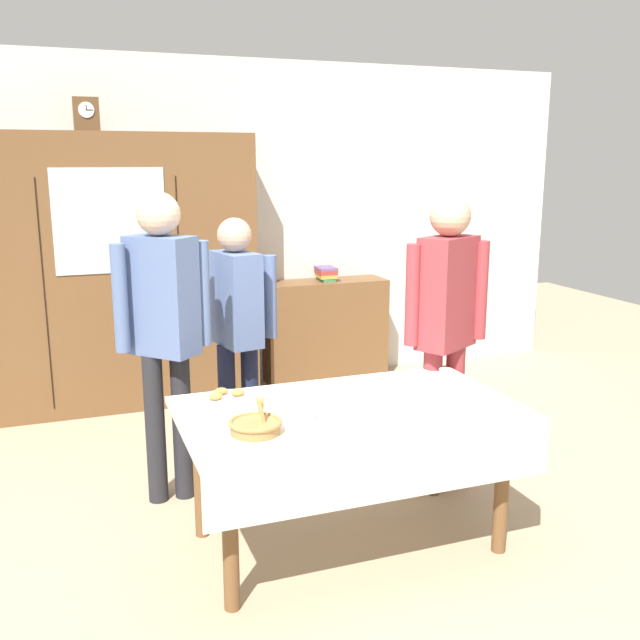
{
  "coord_description": "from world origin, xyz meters",
  "views": [
    {
      "loc": [
        -1.26,
        -3.23,
        1.89
      ],
      "look_at": [
        0.0,
        0.2,
        1.07
      ],
      "focal_mm": 39.97,
      "sensor_mm": 36.0,
      "label": 1
    }
  ],
  "objects_px": {
    "pastry_plate": "(226,397)",
    "spoon_near_right": "(353,428)",
    "tea_cup_mid_left": "(446,375)",
    "bread_basket": "(256,426)",
    "wall_cabinet": "(111,274)",
    "spoon_front_edge": "(438,398)",
    "tea_cup_near_left": "(462,391)",
    "bookshelf_low": "(326,331)",
    "tea_cup_front_edge": "(372,415)",
    "person_by_cabinet": "(163,317)",
    "book_stack": "(326,273)",
    "mantel_clock": "(86,114)",
    "tea_cup_mid_right": "(307,415)",
    "dining_table": "(351,429)",
    "person_beside_shelf": "(237,318)",
    "person_behind_table_left": "(446,313)",
    "spoon_mid_left": "(307,390)"
  },
  "relations": [
    {
      "from": "wall_cabinet",
      "to": "tea_cup_near_left",
      "type": "height_order",
      "value": "wall_cabinet"
    },
    {
      "from": "tea_cup_near_left",
      "to": "bread_basket",
      "type": "bearing_deg",
      "value": -173.3
    },
    {
      "from": "tea_cup_near_left",
      "to": "pastry_plate",
      "type": "distance_m",
      "value": 1.19
    },
    {
      "from": "bread_basket",
      "to": "bookshelf_low",
      "type": "bearing_deg",
      "value": 63.55
    },
    {
      "from": "tea_cup_mid_left",
      "to": "spoon_mid_left",
      "type": "xyz_separation_m",
      "value": [
        -0.77,
        0.09,
        -0.02
      ]
    },
    {
      "from": "pastry_plate",
      "to": "tea_cup_near_left",
      "type": "bearing_deg",
      "value": -17.09
    },
    {
      "from": "wall_cabinet",
      "to": "tea_cup_front_edge",
      "type": "distance_m",
      "value": 2.93
    },
    {
      "from": "tea_cup_near_left",
      "to": "person_by_cabinet",
      "type": "height_order",
      "value": "person_by_cabinet"
    },
    {
      "from": "pastry_plate",
      "to": "person_beside_shelf",
      "type": "relative_size",
      "value": 0.18
    },
    {
      "from": "mantel_clock",
      "to": "tea_cup_mid_right",
      "type": "bearing_deg",
      "value": -74.16
    },
    {
      "from": "tea_cup_mid_right",
      "to": "bread_basket",
      "type": "height_order",
      "value": "bread_basket"
    },
    {
      "from": "dining_table",
      "to": "wall_cabinet",
      "type": "relative_size",
      "value": 0.74
    },
    {
      "from": "pastry_plate",
      "to": "spoon_near_right",
      "type": "bearing_deg",
      "value": -52.74
    },
    {
      "from": "spoon_near_right",
      "to": "book_stack",
      "type": "bearing_deg",
      "value": 71.56
    },
    {
      "from": "person_behind_table_left",
      "to": "tea_cup_front_edge",
      "type": "bearing_deg",
      "value": -139.14
    },
    {
      "from": "dining_table",
      "to": "pastry_plate",
      "type": "distance_m",
      "value": 0.65
    },
    {
      "from": "bread_basket",
      "to": "tea_cup_near_left",
      "type": "bearing_deg",
      "value": 6.7
    },
    {
      "from": "tea_cup_near_left",
      "to": "spoon_near_right",
      "type": "xyz_separation_m",
      "value": [
        -0.7,
        -0.23,
        -0.02
      ]
    },
    {
      "from": "dining_table",
      "to": "spoon_near_right",
      "type": "relative_size",
      "value": 13.69
    },
    {
      "from": "tea_cup_front_edge",
      "to": "spoon_near_right",
      "type": "height_order",
      "value": "tea_cup_front_edge"
    },
    {
      "from": "spoon_near_right",
      "to": "dining_table",
      "type": "bearing_deg",
      "value": 69.01
    },
    {
      "from": "bread_basket",
      "to": "person_behind_table_left",
      "type": "distance_m",
      "value": 1.46
    },
    {
      "from": "spoon_front_edge",
      "to": "person_beside_shelf",
      "type": "xyz_separation_m",
      "value": [
        -0.73,
        1.23,
        0.21
      ]
    },
    {
      "from": "book_stack",
      "to": "mantel_clock",
      "type": "bearing_deg",
      "value": -178.43
    },
    {
      "from": "wall_cabinet",
      "to": "bookshelf_low",
      "type": "relative_size",
      "value": 2.09
    },
    {
      "from": "spoon_front_edge",
      "to": "tea_cup_near_left",
      "type": "bearing_deg",
      "value": -0.71
    },
    {
      "from": "book_stack",
      "to": "spoon_front_edge",
      "type": "relative_size",
      "value": 1.93
    },
    {
      "from": "tea_cup_mid_left",
      "to": "spoon_front_edge",
      "type": "height_order",
      "value": "tea_cup_mid_left"
    },
    {
      "from": "bread_basket",
      "to": "person_by_cabinet",
      "type": "height_order",
      "value": "person_by_cabinet"
    },
    {
      "from": "tea_cup_front_edge",
      "to": "spoon_near_right",
      "type": "relative_size",
      "value": 1.09
    },
    {
      "from": "tea_cup_mid_left",
      "to": "bread_basket",
      "type": "relative_size",
      "value": 0.54
    },
    {
      "from": "spoon_mid_left",
      "to": "dining_table",
      "type": "bearing_deg",
      "value": -72.58
    },
    {
      "from": "dining_table",
      "to": "tea_cup_mid_left",
      "type": "bearing_deg",
      "value": 20.97
    },
    {
      "from": "wall_cabinet",
      "to": "person_beside_shelf",
      "type": "distance_m",
      "value": 1.51
    },
    {
      "from": "wall_cabinet",
      "to": "spoon_front_edge",
      "type": "xyz_separation_m",
      "value": [
        1.37,
        -2.59,
        -0.32
      ]
    },
    {
      "from": "mantel_clock",
      "to": "spoon_mid_left",
      "type": "xyz_separation_m",
      "value": [
        0.9,
        -2.25,
        -1.49
      ]
    },
    {
      "from": "tea_cup_mid_right",
      "to": "spoon_front_edge",
      "type": "relative_size",
      "value": 1.09
    },
    {
      "from": "tea_cup_front_edge",
      "to": "bread_basket",
      "type": "relative_size",
      "value": 0.54
    },
    {
      "from": "bookshelf_low",
      "to": "tea_cup_mid_right",
      "type": "distance_m",
      "value": 2.94
    },
    {
      "from": "dining_table",
      "to": "bread_basket",
      "type": "relative_size",
      "value": 6.79
    },
    {
      "from": "pastry_plate",
      "to": "bookshelf_low",
      "type": "bearing_deg",
      "value": 58.56
    },
    {
      "from": "wall_cabinet",
      "to": "spoon_front_edge",
      "type": "distance_m",
      "value": 2.95
    },
    {
      "from": "wall_cabinet",
      "to": "spoon_front_edge",
      "type": "bearing_deg",
      "value": -62.11
    },
    {
      "from": "tea_cup_front_edge",
      "to": "person_behind_table_left",
      "type": "height_order",
      "value": "person_behind_table_left"
    },
    {
      "from": "bookshelf_low",
      "to": "tea_cup_mid_left",
      "type": "height_order",
      "value": "bookshelf_low"
    },
    {
      "from": "person_beside_shelf",
      "to": "person_by_cabinet",
      "type": "bearing_deg",
      "value": -142.2
    },
    {
      "from": "mantel_clock",
      "to": "spoon_front_edge",
      "type": "bearing_deg",
      "value": -60.36
    },
    {
      "from": "bookshelf_low",
      "to": "pastry_plate",
      "type": "relative_size",
      "value": 3.74
    },
    {
      "from": "mantel_clock",
      "to": "tea_cup_mid_right",
      "type": "height_order",
      "value": "mantel_clock"
    },
    {
      "from": "dining_table",
      "to": "tea_cup_mid_right",
      "type": "xyz_separation_m",
      "value": [
        -0.25,
        -0.07,
        0.13
      ]
    }
  ]
}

